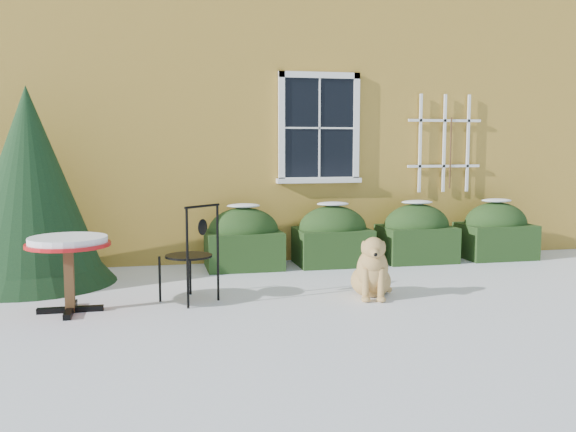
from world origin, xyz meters
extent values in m
plane|color=white|center=(0.00, 0.00, 0.00)|extent=(80.00, 80.00, 0.00)
cube|color=gold|center=(0.00, 7.00, 3.00)|extent=(12.00, 8.00, 6.00)
cube|color=black|center=(0.90, 2.96, 1.98)|extent=(1.05, 0.03, 1.45)
cube|color=white|center=(0.90, 2.95, 2.75)|extent=(1.23, 0.06, 0.09)
cube|color=white|center=(0.90, 2.95, 1.21)|extent=(1.23, 0.06, 0.09)
cube|color=white|center=(0.33, 2.95, 1.98)|extent=(0.09, 0.06, 1.63)
cube|color=white|center=(1.47, 2.95, 1.98)|extent=(0.09, 0.06, 1.63)
cube|color=white|center=(0.90, 2.94, 1.98)|extent=(0.02, 0.02, 1.45)
cube|color=white|center=(0.90, 2.94, 1.98)|extent=(1.05, 0.02, 0.02)
cube|color=white|center=(0.90, 2.95, 1.20)|extent=(1.29, 0.14, 0.07)
cube|color=white|center=(2.50, 2.94, 1.75)|extent=(0.04, 0.03, 1.50)
cube|color=white|center=(2.90, 2.94, 1.75)|extent=(0.04, 0.03, 1.50)
cube|color=white|center=(3.30, 2.94, 1.75)|extent=(0.04, 0.03, 1.50)
cube|color=white|center=(2.90, 2.94, 1.40)|extent=(1.20, 0.03, 0.04)
cube|color=white|center=(2.90, 2.94, 2.10)|extent=(1.20, 0.03, 0.04)
cylinder|color=#472D19|center=(3.00, 2.92, 1.60)|extent=(0.02, 0.02, 1.10)
cube|color=black|center=(-0.30, 2.55, 0.26)|extent=(1.05, 0.80, 0.52)
ellipsoid|color=black|center=(-0.30, 2.55, 0.52)|extent=(1.00, 0.72, 0.67)
ellipsoid|color=white|center=(-0.30, 2.55, 0.88)|extent=(0.47, 0.32, 0.06)
cube|color=black|center=(1.00, 2.55, 0.26)|extent=(1.05, 0.80, 0.52)
ellipsoid|color=black|center=(1.00, 2.55, 0.52)|extent=(1.00, 0.72, 0.67)
ellipsoid|color=white|center=(1.00, 2.55, 0.88)|extent=(0.47, 0.32, 0.06)
cube|color=black|center=(2.30, 2.55, 0.26)|extent=(1.05, 0.80, 0.52)
ellipsoid|color=black|center=(2.30, 2.55, 0.52)|extent=(1.00, 0.72, 0.67)
ellipsoid|color=white|center=(2.30, 2.55, 0.88)|extent=(0.47, 0.32, 0.06)
cube|color=black|center=(3.60, 2.55, 0.26)|extent=(1.05, 0.80, 0.52)
ellipsoid|color=black|center=(3.60, 2.55, 0.52)|extent=(1.00, 0.72, 0.67)
ellipsoid|color=white|center=(3.60, 2.55, 0.88)|extent=(0.47, 0.32, 0.06)
cone|color=black|center=(-3.02, 2.11, 0.59)|extent=(2.03, 2.03, 1.17)
cone|color=black|center=(-3.02, 2.11, 1.23)|extent=(1.81, 1.81, 2.45)
cube|color=black|center=(-2.41, 0.55, 0.03)|extent=(0.66, 0.08, 0.06)
cube|color=black|center=(-2.41, 0.55, 0.03)|extent=(0.08, 0.66, 0.06)
cube|color=brown|center=(-2.41, 0.55, 0.36)|extent=(0.09, 0.09, 0.71)
cylinder|color=#B90F13|center=(-2.41, 0.55, 0.71)|extent=(0.85, 0.85, 0.04)
cylinder|color=white|center=(-2.41, 0.55, 0.76)|extent=(0.79, 0.79, 0.07)
cylinder|color=black|center=(-1.14, 1.09, 0.25)|extent=(0.03, 0.03, 0.51)
cylinder|color=black|center=(-1.49, 0.80, 0.25)|extent=(0.03, 0.03, 0.51)
cylinder|color=black|center=(-0.86, 0.74, 0.25)|extent=(0.03, 0.03, 0.51)
cylinder|color=black|center=(-1.21, 0.45, 0.25)|extent=(0.03, 0.03, 0.51)
cylinder|color=black|center=(-1.17, 0.77, 0.51)|extent=(0.52, 0.52, 0.02)
cylinder|color=black|center=(-0.86, 0.74, 0.79)|extent=(0.03, 0.03, 0.57)
cylinder|color=black|center=(-1.21, 0.45, 0.79)|extent=(0.03, 0.03, 0.57)
cylinder|color=black|center=(-1.03, 0.59, 1.08)|extent=(0.40, 0.34, 0.03)
ellipsoid|color=black|center=(-1.03, 0.59, 0.85)|extent=(0.13, 0.11, 0.18)
cylinder|color=black|center=(-3.27, 1.42, 0.20)|extent=(0.02, 0.02, 0.40)
cylinder|color=black|center=(-2.98, 1.63, 0.20)|extent=(0.02, 0.02, 0.40)
cylinder|color=black|center=(-3.19, 1.91, 0.20)|extent=(0.02, 0.02, 0.40)
cylinder|color=black|center=(-3.23, 1.66, 0.40)|extent=(0.41, 0.41, 0.02)
cylinder|color=black|center=(-3.19, 1.91, 0.62)|extent=(0.02, 0.02, 0.44)
ellipsoid|color=black|center=(-3.33, 1.81, 0.66)|extent=(0.10, 0.08, 0.14)
ellipsoid|color=tan|center=(0.89, 0.60, 0.17)|extent=(0.57, 0.61, 0.38)
ellipsoid|color=tan|center=(0.85, 0.44, 0.34)|extent=(0.42, 0.40, 0.47)
sphere|color=tan|center=(0.84, 0.39, 0.44)|extent=(0.29, 0.29, 0.29)
cylinder|color=tan|center=(0.74, 0.34, 0.19)|extent=(0.08, 0.08, 0.37)
cylinder|color=tan|center=(0.90, 0.30, 0.19)|extent=(0.08, 0.08, 0.37)
ellipsoid|color=tan|center=(0.73, 0.30, 0.03)|extent=(0.10, 0.13, 0.06)
ellipsoid|color=tan|center=(0.89, 0.26, 0.03)|extent=(0.10, 0.13, 0.06)
cylinder|color=tan|center=(0.83, 0.38, 0.49)|extent=(0.22, 0.25, 0.20)
sphere|color=tan|center=(0.82, 0.34, 0.60)|extent=(0.25, 0.25, 0.25)
ellipsoid|color=tan|center=(0.80, 0.23, 0.56)|extent=(0.16, 0.21, 0.11)
sphere|color=black|center=(0.78, 0.15, 0.56)|extent=(0.04, 0.04, 0.04)
ellipsoid|color=tan|center=(0.73, 0.40, 0.60)|extent=(0.08, 0.10, 0.15)
ellipsoid|color=tan|center=(0.94, 0.34, 0.60)|extent=(0.08, 0.10, 0.15)
cylinder|color=tan|center=(1.08, 0.75, 0.05)|extent=(0.15, 0.31, 0.07)
camera|label=1|loc=(-1.59, -6.28, 1.73)|focal=40.00mm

